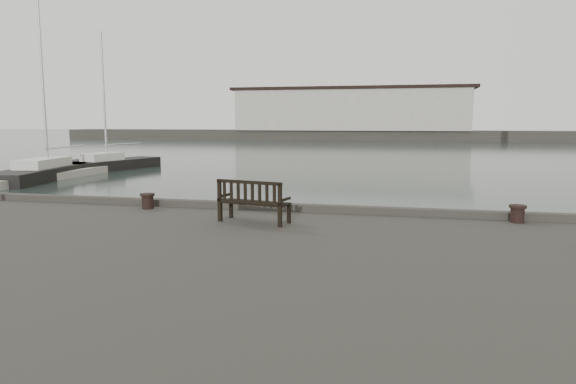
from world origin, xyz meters
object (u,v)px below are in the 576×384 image
Objects in this scene: bollard_left at (148,201)px; yacht_b at (54,174)px; bollard_right at (517,214)px; yacht_d at (112,167)px; bench at (254,209)px.

yacht_b is at bearing 132.64° from bollard_left.
yacht_d is (-25.38, 24.17, -1.53)m from bollard_right.
bollard_right is 0.04× the size of yacht_d.
bollard_left is at bearing -56.48° from yacht_b.
bench reaches higher than bollard_left.
bollard_right is (5.90, 1.34, -0.10)m from bench.
yacht_b is (-26.30, 18.41, -1.51)m from bollard_right.
yacht_d is (0.92, 5.77, -0.01)m from yacht_b.
bollard_left is 25.30m from yacht_b.
yacht_d is at bearing 139.87° from bench.
yacht_d reaches higher than bench.
yacht_b is at bearing 145.01° from bollard_right.
yacht_d reaches higher than bollard_right.
bollard_left is at bearing -178.92° from bollard_right.
yacht_d is at bearing 71.82° from yacht_b.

